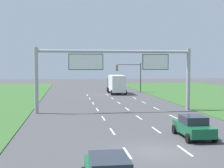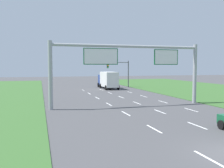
{
  "view_description": "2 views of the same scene",
  "coord_description": "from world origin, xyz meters",
  "px_view_note": "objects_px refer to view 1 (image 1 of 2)",
  "views": [
    {
      "loc": [
        -5.17,
        -17.51,
        5.08
      ],
      "look_at": [
        -0.87,
        12.27,
        3.29
      ],
      "focal_mm": 50.0,
      "sensor_mm": 36.0,
      "label": 1
    },
    {
      "loc": [
        -9.42,
        -9.81,
        4.39
      ],
      "look_at": [
        -1.59,
        17.21,
        2.41
      ],
      "focal_mm": 40.0,
      "sensor_mm": 36.0,
      "label": 2
    }
  ],
  "objects_px": {
    "sign_gantry": "(116,67)",
    "traffic_light_mast": "(131,72)",
    "car_near_red": "(193,127)",
    "box_truck": "(116,84)"
  },
  "relations": [
    {
      "from": "car_near_red",
      "to": "box_truck",
      "type": "xyz_separation_m",
      "value": [
        0.03,
        34.97,
        0.99
      ]
    },
    {
      "from": "sign_gantry",
      "to": "traffic_light_mast",
      "type": "relative_size",
      "value": 3.08
    },
    {
      "from": "box_truck",
      "to": "traffic_light_mast",
      "type": "relative_size",
      "value": 1.45
    },
    {
      "from": "car_near_red",
      "to": "box_truck",
      "type": "height_order",
      "value": "box_truck"
    },
    {
      "from": "sign_gantry",
      "to": "traffic_light_mast",
      "type": "bearing_deg",
      "value": 74.57
    },
    {
      "from": "car_near_red",
      "to": "sign_gantry",
      "type": "relative_size",
      "value": 0.23
    },
    {
      "from": "traffic_light_mast",
      "to": "car_near_red",
      "type": "bearing_deg",
      "value": -94.73
    },
    {
      "from": "sign_gantry",
      "to": "traffic_light_mast",
      "type": "height_order",
      "value": "sign_gantry"
    },
    {
      "from": "box_truck",
      "to": "traffic_light_mast",
      "type": "bearing_deg",
      "value": 30.61
    },
    {
      "from": "car_near_red",
      "to": "box_truck",
      "type": "bearing_deg",
      "value": 91.44
    }
  ]
}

